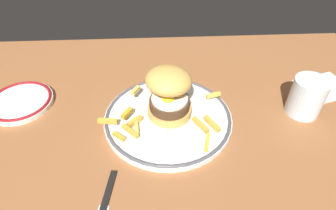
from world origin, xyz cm
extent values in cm
cube|color=#925932|center=(0.00, 0.00, -2.00)|extent=(122.41, 81.91, 4.00)
cylinder|color=white|center=(3.24, 2.56, 0.60)|extent=(28.40, 28.40, 1.20)
torus|color=#4C4C51|center=(3.24, 2.56, 1.20)|extent=(28.00, 28.00, 0.80)
cylinder|color=gold|center=(3.62, 3.24, 2.50)|extent=(9.69, 9.69, 1.80)
cylinder|color=#452D1C|center=(3.62, 3.24, 4.48)|extent=(8.79, 8.79, 2.17)
cylinder|color=white|center=(3.62, 3.24, 5.82)|extent=(7.84, 7.84, 0.50)
ellipsoid|color=yellow|center=(3.26, 2.62, 6.49)|extent=(2.60, 2.60, 1.40)
ellipsoid|color=gold|center=(3.46, 4.51, 9.76)|extent=(12.19, 12.00, 5.30)
cube|color=gold|center=(-4.88, -2.20, 2.02)|extent=(3.78, 3.86, 0.84)
cube|color=gold|center=(14.13, 7.51, 2.82)|extent=(3.55, 1.69, 0.82)
cube|color=gold|center=(-9.63, 0.38, 2.95)|extent=(4.15, 1.37, 0.90)
cube|color=gold|center=(-7.12, -3.51, 1.98)|extent=(2.82, 2.52, 0.75)
cube|color=gold|center=(-5.70, 2.09, 3.06)|extent=(2.54, 3.21, 0.97)
cube|color=#E3BB4E|center=(-3.65, -0.51, 1.98)|extent=(1.15, 4.34, 0.76)
cube|color=gold|center=(9.74, -2.12, 2.98)|extent=(3.17, 4.52, 0.92)
cube|color=#ECB651|center=(-3.98, 8.92, 3.90)|extent=(2.23, 2.92, 0.92)
cube|color=gold|center=(10.58, -6.10, 2.01)|extent=(1.96, 4.52, 0.83)
cube|color=gold|center=(-3.98, 0.57, 2.08)|extent=(3.31, 3.16, 0.95)
cube|color=gold|center=(0.44, 10.04, 2.09)|extent=(1.32, 3.35, 0.99)
cube|color=gold|center=(12.41, -1.09, 2.09)|extent=(3.15, 4.67, 0.97)
cylinder|color=silver|center=(34.32, 3.90, 4.40)|extent=(7.51, 7.51, 8.80)
cylinder|color=silver|center=(34.32, 3.90, 2.80)|extent=(6.91, 6.91, 5.61)
cylinder|color=white|center=(-31.57, 9.88, 0.60)|extent=(15.04, 15.04, 1.20)
torus|color=maroon|center=(-31.57, 9.88, 1.20)|extent=(14.64, 14.64, 0.80)
cube|color=black|center=(-8.24, -14.67, 0.30)|extent=(2.42, 8.09, 0.70)
cube|color=silver|center=(43.99, 12.35, 0.20)|extent=(14.44, 13.10, 0.40)
camera|label=1|loc=(0.81, -43.18, 45.26)|focal=30.54mm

